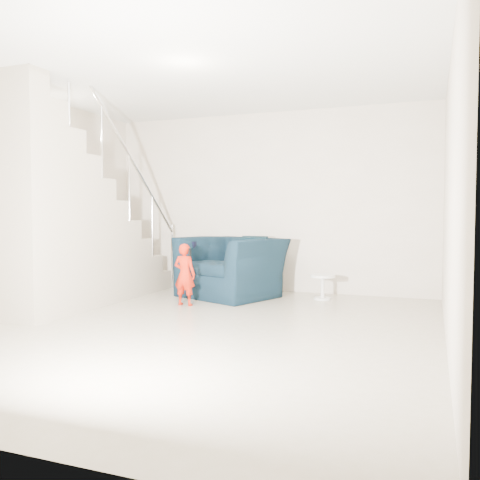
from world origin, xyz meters
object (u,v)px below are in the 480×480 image
object	(u,v)px
armchair	(231,267)
staircase	(63,232)
side_table	(323,283)
toddler	(185,274)

from	to	relation	value
armchair	staircase	bearing A→B (deg)	-117.41
staircase	side_table	bearing A→B (deg)	29.24
toddler	staircase	xyz separation A→B (m)	(-1.41, -0.59, 0.55)
side_table	staircase	distance (m)	3.48
armchair	side_table	world-z (taller)	armchair
toddler	side_table	world-z (taller)	toddler
armchair	staircase	world-z (taller)	staircase
armchair	toddler	xyz separation A→B (m)	(-0.29, -0.86, -0.02)
armchair	staircase	size ratio (longest dim) A/B	0.36
toddler	staircase	bearing A→B (deg)	23.96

